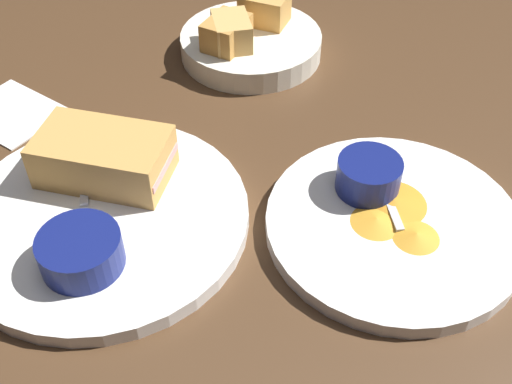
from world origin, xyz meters
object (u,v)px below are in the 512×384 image
Objects in this scene: spoon_by_dark_ramekin at (84,214)px; ramekin_dark_sauce at (80,250)px; sandwich_half_near at (104,157)px; plate_chips_companion at (393,225)px; plate_sandwich_main at (104,218)px; spoon_by_gravy_ramekin at (380,180)px; ramekin_light_gravy at (369,174)px; bread_basket_rear at (249,40)px.

ramekin_dark_sauce is at bearing -55.50° from spoon_by_dark_ramekin.
sandwich_half_near is 6.49cm from spoon_by_dark_ramekin.
ramekin_dark_sauce reaches higher than plate_chips_companion.
spoon_by_dark_ramekin is (-3.28, 4.78, -1.39)cm from ramekin_dark_sauce.
spoon_by_gravy_ramekin is (23.39, 14.95, 1.16)cm from plate_sandwich_main.
ramekin_light_gravy is (20.29, 19.70, 0.12)cm from ramekin_dark_sauce.
sandwich_half_near is at bearing -168.51° from plate_chips_companion.
ramekin_light_gravy reaches higher than spoon_by_dark_ramekin.
ramekin_dark_sauce is (2.10, -6.03, 2.56)cm from plate_sandwich_main.
ramekin_light_gravy reaches higher than plate_sandwich_main.
plate_sandwich_main is 28.16cm from plate_chips_companion.
spoon_by_dark_ramekin is at bearing -147.67° from ramekin_light_gravy.
plate_chips_companion is (28.65, 5.83, -3.20)cm from sandwich_half_near.
ramekin_dark_sauce is 1.17× the size of ramekin_light_gravy.
bread_basket_rear reaches higher than spoon_by_dark_ramekin.
ramekin_light_gravy is at bearing 32.33° from spoon_by_dark_ramekin.
bread_basket_rear reaches higher than spoon_by_gravy_ramekin.
ramekin_dark_sauce is (4.66, -10.79, -0.64)cm from sandwich_half_near.
sandwich_half_near reaches higher than plate_chips_companion.
ramekin_dark_sauce is at bearing -135.85° from ramekin_light_gravy.
bread_basket_rear reaches higher than ramekin_dark_sauce.
plate_sandwich_main is 1.99× the size of sandwich_half_near.
spoon_by_dark_ramekin is 1.40× the size of ramekin_light_gravy.
plate_chips_companion is at bearing 22.06° from plate_sandwich_main.
plate_sandwich_main is 4.44× the size of ramekin_light_gravy.
spoon_by_gravy_ramekin is (-2.71, 4.37, 1.16)cm from plate_chips_companion.
ramekin_light_gravy is at bearing 140.19° from plate_chips_companion.
spoon_by_dark_ramekin is at bearing -146.59° from spoon_by_gravy_ramekin.
spoon_by_gravy_ramekin is at bearing 33.41° from spoon_by_dark_ramekin.
spoon_by_dark_ramekin is 0.36× the size of plate_chips_companion.
sandwich_half_near is at bearing 118.23° from plate_sandwich_main.
bread_basket_rear reaches higher than sandwich_half_near.
ramekin_dark_sauce is 5.96cm from spoon_by_dark_ramekin.
spoon_by_dark_ramekin is 0.98× the size of spoon_by_gravy_ramekin.
plate_sandwich_main is 2.08cm from spoon_by_dark_ramekin.
ramekin_dark_sauce reaches higher than plate_sandwich_main.
sandwich_half_near reaches higher than plate_sandwich_main.
bread_basket_rear is (-22.06, 19.90, -1.22)cm from ramekin_light_gravy.
bread_basket_rear is (-1.76, 39.60, -1.10)cm from ramekin_dark_sauce.
bread_basket_rear is (2.89, 28.81, -1.75)cm from sandwich_half_near.
plate_chips_companion is 3.86× the size of ramekin_light_gravy.
ramekin_light_gravy is at bearing 44.15° from ramekin_dark_sauce.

